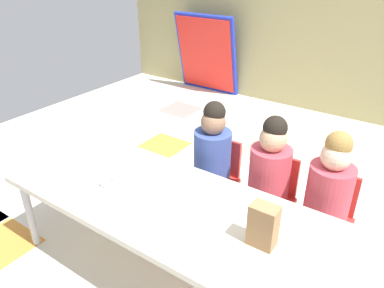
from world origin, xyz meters
The scene contains 10 objects.
ground_plane centered at (-0.01, 0.00, -0.01)m, with size 6.56×4.66×0.02m.
back_wall centered at (0.00, 2.33, 1.33)m, with size 6.56×0.10×2.65m, color tan.
craft_table centered at (-0.17, -0.86, 0.50)m, with size 2.14×0.77×0.54m.
seated_child_near_camera centered at (-0.33, -0.25, 0.55)m, with size 0.32×0.31×0.92m.
seated_child_middle_seat centered at (0.10, -0.25, 0.55)m, with size 0.32×0.31×0.92m.
seated_child_far_right centered at (0.47, -0.25, 0.55)m, with size 0.32×0.31×0.92m.
folded_activity_table centered at (-1.92, 2.13, 0.54)m, with size 0.90×0.29×1.09m.
paper_bag_brown centered at (0.33, -0.88, 0.65)m, with size 0.13×0.09×0.22m, color #9E754C.
paper_plate_near_edge centered at (-0.63, -0.94, 0.55)m, with size 0.18×0.18×0.01m, color white.
donut_powdered_on_plate centered at (-0.63, -0.94, 0.57)m, with size 0.11×0.11×0.03m, color white.
Camera 1 is at (0.83, -2.18, 1.78)m, focal length 34.50 mm.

